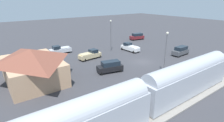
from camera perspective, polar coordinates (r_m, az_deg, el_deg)
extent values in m
plane|color=#38383D|center=(40.71, 9.52, -0.28)|extent=(200.00, 200.00, 0.00)
cube|color=gray|center=(33.31, 27.00, -6.66)|extent=(4.80, 70.00, 0.18)
cube|color=#59544C|center=(32.99, 28.14, -6.81)|extent=(0.10, 70.00, 0.12)
cube|color=#59544C|center=(33.53, 25.96, -6.04)|extent=(0.10, 70.00, 0.12)
cube|color=#B7B2A8|center=(34.98, 21.27, -4.49)|extent=(3.20, 46.00, 0.30)
cube|color=#ADB2BC|center=(28.36, 22.89, -5.89)|extent=(2.90, 17.41, 3.70)
cube|color=#19389E|center=(29.15, 20.38, -5.51)|extent=(0.04, 16.01, 0.36)
cylinder|color=#ADB2BC|center=(27.70, 23.35, -2.60)|extent=(2.75, 16.71, 2.76)
cylinder|color=#ADB2BC|center=(16.41, -13.65, -17.15)|extent=(2.75, 16.71, 2.76)
cube|color=tan|center=(33.13, -23.83, -2.85)|extent=(11.85, 8.35, 3.84)
pyramid|color=brown|center=(32.24, -24.51, 1.87)|extent=(12.65, 9.15, 1.88)
cube|color=#4C3323|center=(34.42, -16.87, -2.73)|extent=(1.10, 0.08, 2.10)
cylinder|color=#23284C|center=(36.37, 23.71, -2.93)|extent=(0.22, 0.22, 0.85)
cylinder|color=yellow|center=(36.11, 23.87, -1.85)|extent=(0.36, 0.36, 0.62)
sphere|color=tan|center=(35.97, 23.96, -1.21)|extent=(0.24, 0.24, 0.24)
cube|color=black|center=(34.41, -0.68, -2.24)|extent=(3.04, 5.22, 1.00)
cube|color=#19232D|center=(34.13, -0.45, -0.73)|extent=(2.47, 3.74, 0.88)
cylinder|color=black|center=(33.23, -3.15, -4.01)|extent=(0.22, 0.68, 0.68)
cylinder|color=black|center=(34.73, -4.12, -2.97)|extent=(0.22, 0.68, 0.68)
cylinder|color=black|center=(34.59, 2.79, -3.03)|extent=(0.22, 0.68, 0.68)
cylinder|color=black|center=(36.03, 1.60, -2.08)|extent=(0.22, 0.68, 0.68)
cube|color=#C6B284|center=(42.22, -7.09, 1.76)|extent=(2.46, 5.56, 0.92)
cube|color=#19232D|center=(42.52, -6.00, 3.17)|extent=(1.88, 1.88, 0.84)
cylinder|color=black|center=(44.21, -5.42, 2.01)|extent=(0.22, 0.76, 0.76)
cylinder|color=black|center=(42.89, -4.05, 1.50)|extent=(0.22, 0.76, 0.76)
cylinder|color=black|center=(41.94, -10.14, 0.82)|extent=(0.22, 0.76, 0.76)
cylinder|color=black|center=(40.55, -8.85, 0.24)|extent=(0.22, 0.76, 0.76)
cube|color=#C6B284|center=(41.55, -8.19, 2.23)|extent=(2.13, 3.13, 0.20)
cube|color=white|center=(48.55, 5.86, 4.15)|extent=(5.53, 2.36, 0.92)
cube|color=#19232D|center=(49.02, 5.03, 5.39)|extent=(1.85, 1.85, 0.84)
cylinder|color=black|center=(49.54, 3.35, 3.98)|extent=(0.22, 0.76, 0.76)
cylinder|color=black|center=(50.71, 4.76, 4.31)|extent=(0.22, 0.76, 0.76)
cylinder|color=black|center=(46.67, 7.01, 2.89)|extent=(0.22, 0.76, 0.76)
cylinder|color=black|center=(47.91, 8.41, 3.26)|extent=(0.22, 0.76, 0.76)
cube|color=white|center=(47.79, 6.70, 4.56)|extent=(3.10, 2.08, 0.20)
cube|color=silver|center=(48.02, -16.13, 3.30)|extent=(2.12, 5.46, 0.92)
cube|color=#19232D|center=(47.50, -17.40, 4.11)|extent=(1.78, 1.78, 0.84)
cylinder|color=black|center=(46.76, -18.21, 2.08)|extent=(0.22, 0.76, 0.76)
cylinder|color=black|center=(48.36, -18.82, 2.56)|extent=(0.22, 0.76, 0.76)
cylinder|color=black|center=(48.05, -13.33, 2.99)|extent=(0.22, 0.76, 0.76)
cylinder|color=black|center=(49.60, -14.07, 3.44)|extent=(0.22, 0.76, 0.76)
cube|color=silver|center=(48.17, -15.14, 4.14)|extent=(1.95, 3.03, 0.20)
cube|color=maroon|center=(62.60, 7.95, 7.52)|extent=(2.80, 5.17, 1.00)
cube|color=#19232D|center=(62.50, 8.11, 8.37)|extent=(2.31, 3.68, 0.88)
cylinder|color=black|center=(60.97, 6.88, 6.77)|extent=(0.22, 0.68, 0.68)
cylinder|color=black|center=(62.39, 6.03, 7.09)|extent=(0.22, 0.68, 0.68)
cylinder|color=black|center=(63.08, 9.82, 7.05)|extent=(0.22, 0.68, 0.68)
cylinder|color=black|center=(64.45, 8.93, 7.36)|extent=(0.22, 0.68, 0.68)
cube|color=#47494F|center=(47.94, 21.01, 2.74)|extent=(2.19, 4.99, 1.00)
cube|color=#19232D|center=(47.82, 21.24, 3.85)|extent=(1.88, 3.51, 0.88)
cylinder|color=black|center=(46.08, 20.63, 1.49)|extent=(0.22, 0.68, 0.68)
cylinder|color=black|center=(46.91, 18.85, 2.01)|extent=(0.22, 0.68, 0.68)
cylinder|color=black|center=(49.29, 22.93, 2.32)|extent=(0.22, 0.68, 0.68)
cylinder|color=black|center=(50.07, 21.22, 2.79)|extent=(0.22, 0.68, 0.68)
cylinder|color=#515156|center=(33.97, 16.63, 1.93)|extent=(0.16, 0.16, 7.59)
sphere|color=#EAE5C6|center=(33.05, 17.29, 8.51)|extent=(0.44, 0.44, 0.44)
cylinder|color=#515156|center=(47.73, -0.39, 7.78)|extent=(0.16, 0.16, 7.84)
sphere|color=#EAE5C6|center=(47.08, -0.40, 12.68)|extent=(0.44, 0.44, 0.44)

